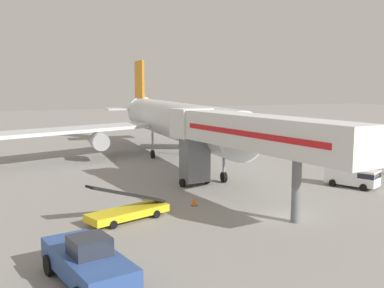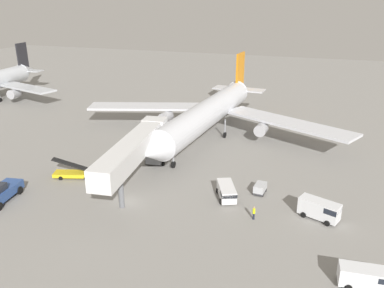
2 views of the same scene
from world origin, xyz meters
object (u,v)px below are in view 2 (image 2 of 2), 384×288
Objects in this scene: jet_bridge at (137,148)px; service_van_near_right at (227,191)px; safety_cone_alpha at (116,177)px; baggage_cart_mid_left at (260,188)px; pushback_tug at (0,193)px; belt_loader_truck at (75,173)px; service_van_rear_left at (367,277)px; ground_crew_worker_foreground at (254,213)px; airplane_at_gate at (211,111)px; service_van_near_left at (320,209)px.

service_van_near_right is at bearing 2.56° from jet_bridge.
baggage_cart_mid_left is at bearing 7.63° from safety_cone_alpha.
pushback_tug is 10.67m from belt_loader_truck.
service_van_rear_left is 14.61m from ground_crew_worker_foreground.
airplane_at_gate is 7.41× the size of pushback_tug.
airplane_at_gate is 30.91m from ground_crew_worker_foreground.
service_van_rear_left is 0.95× the size of service_van_near_left.
service_van_near_left is 28.91m from safety_cone_alpha.
pushback_tug is at bearing -156.21° from baggage_cart_mid_left.
belt_loader_truck reaches higher than service_van_rear_left.
service_van_near_left reaches higher than baggage_cart_mid_left.
service_van_near_right is at bearing 138.18° from ground_crew_worker_foreground.
airplane_at_gate is at bearing 72.31° from safety_cone_alpha.
service_van_rear_left reaches higher than ground_crew_worker_foreground.
service_van_rear_left is at bearing -15.25° from belt_loader_truck.
airplane_at_gate reaches higher than service_van_near_left.
service_van_near_left is (21.53, -24.39, -3.72)m from airplane_at_gate.
jet_bridge is at bearing -177.44° from service_van_near_right.
airplane_at_gate reaches higher than safety_cone_alpha.
service_van_near_left is 7.40× the size of safety_cone_alpha.
service_van_near_left is at bearing -27.63° from baggage_cart_mid_left.
service_van_rear_left reaches higher than service_van_near_right.
safety_cone_alpha is (-28.86, 1.41, -1.02)m from service_van_near_left.
service_van_rear_left is 2.82× the size of ground_crew_worker_foreground.
ground_crew_worker_foreground is at bearing -85.56° from baggage_cart_mid_left.
ground_crew_worker_foreground is at bearing 145.96° from service_van_rear_left.
ground_crew_worker_foreground is 2.50× the size of safety_cone_alpha.
safety_cone_alpha is at bearing 179.21° from service_van_near_right.
jet_bridge is (-3.23, -23.78, 0.71)m from airplane_at_gate.
service_van_near_right is 3.03× the size of ground_crew_worker_foreground.
jet_bridge is 17.84m from baggage_cart_mid_left.
belt_loader_truck is 27.26m from baggage_cart_mid_left.
airplane_at_gate reaches higher than service_van_rear_left.
belt_loader_truck is at bearing 63.46° from pushback_tug.
pushback_tug reaches higher than service_van_near_right.
ground_crew_worker_foreground reaches higher than safety_cone_alpha.
ground_crew_worker_foreground is at bearing 12.15° from pushback_tug.
pushback_tug is 15.58m from safety_cone_alpha.
service_van_near_left is at bearing 20.69° from ground_crew_worker_foreground.
service_van_near_left reaches higher than service_van_rear_left.
pushback_tug is at bearing -166.19° from service_van_near_left.
service_van_rear_left is (26.16, -35.39, -3.90)m from airplane_at_gate.
airplane_at_gate is 24.01m from jet_bridge.
service_van_near_left reaches higher than service_van_near_right.
belt_loader_truck is 1.25× the size of service_van_near_right.
baggage_cart_mid_left is at bearing 9.33° from belt_loader_truck.
service_van_near_left is 2.12× the size of baggage_cart_mid_left.
jet_bridge is at bearing 168.79° from ground_crew_worker_foreground.
ground_crew_worker_foreground is (4.47, -4.00, -0.14)m from service_van_near_right.
jet_bridge is 13.67m from service_van_near_right.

